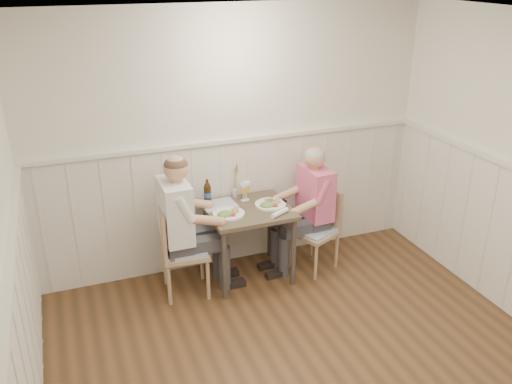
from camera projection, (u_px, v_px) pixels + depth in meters
room_shell at (350, 213)px, 3.30m from camera, size 4.04×4.54×2.60m
wainscot at (299, 274)px, 4.22m from camera, size 4.00×4.49×1.34m
dining_table at (249, 219)px, 5.23m from camera, size 0.79×0.70×0.75m
chair_right at (318, 227)px, 5.49m from camera, size 0.51×0.51×0.82m
chair_left at (179, 248)px, 5.02m from camera, size 0.46×0.46×0.89m
man_in_pink at (311, 216)px, 5.49m from camera, size 0.62×0.43×1.30m
diner_cream at (182, 237)px, 4.99m from camera, size 0.65×0.45×1.40m
plate_man at (270, 203)px, 5.23m from camera, size 0.30×0.30×0.08m
plate_diner at (227, 213)px, 5.03m from camera, size 0.30×0.30×0.08m
beer_glass_a at (246, 188)px, 5.31m from camera, size 0.08×0.08×0.19m
beer_glass_b at (244, 189)px, 5.30m from camera, size 0.07×0.07×0.18m
beer_bottle at (207, 193)px, 5.24m from camera, size 0.07×0.07×0.26m
rolled_napkin at (280, 213)px, 5.04m from camera, size 0.21×0.14×0.05m
grass_vase at (235, 181)px, 5.37m from camera, size 0.04×0.04×0.37m
gingham_mat at (219, 205)px, 5.26m from camera, size 0.35×0.29×0.01m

